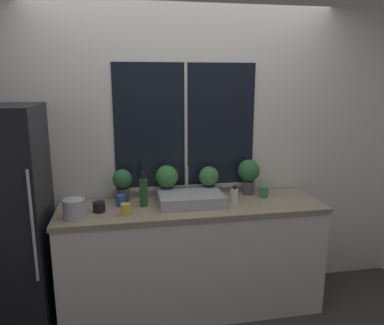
{
  "coord_description": "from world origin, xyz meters",
  "views": [
    {
      "loc": [
        -0.52,
        -2.51,
        1.91
      ],
      "look_at": [
        -0.0,
        0.28,
        1.27
      ],
      "focal_mm": 35.0,
      "sensor_mm": 36.0,
      "label": 1
    }
  ],
  "objects_px": {
    "mug_green": "(263,192)",
    "kettle": "(74,208)",
    "potted_plant_far_right": "(249,173)",
    "soap_bottle": "(234,195)",
    "bottle_tall": "(143,192)",
    "potted_plant_center_left": "(167,179)",
    "mug_blue": "(121,201)",
    "sink": "(191,199)",
    "potted_plant_center_right": "(209,179)",
    "mug_yellow": "(126,209)",
    "mug_black": "(99,207)",
    "potted_plant_far_left": "(122,182)"
  },
  "relations": [
    {
      "from": "potted_plant_far_right",
      "to": "kettle",
      "type": "bearing_deg",
      "value": -167.22
    },
    {
      "from": "mug_yellow",
      "to": "mug_green",
      "type": "xyz_separation_m",
      "value": [
        1.16,
        0.22,
        0.0
      ]
    },
    {
      "from": "sink",
      "to": "potted_plant_far_left",
      "type": "distance_m",
      "value": 0.58
    },
    {
      "from": "mug_green",
      "to": "mug_black",
      "type": "distance_m",
      "value": 1.36
    },
    {
      "from": "potted_plant_center_left",
      "to": "sink",
      "type": "bearing_deg",
      "value": -46.81
    },
    {
      "from": "soap_bottle",
      "to": "kettle",
      "type": "bearing_deg",
      "value": -174.15
    },
    {
      "from": "potted_plant_far_right",
      "to": "potted_plant_far_left",
      "type": "bearing_deg",
      "value": 180.0
    },
    {
      "from": "potted_plant_center_right",
      "to": "kettle",
      "type": "relative_size",
      "value": 1.65
    },
    {
      "from": "potted_plant_center_left",
      "to": "potted_plant_far_right",
      "type": "relative_size",
      "value": 0.93
    },
    {
      "from": "potted_plant_center_left",
      "to": "mug_black",
      "type": "xyz_separation_m",
      "value": [
        -0.54,
        -0.22,
        -0.13
      ]
    },
    {
      "from": "sink",
      "to": "bottle_tall",
      "type": "height_order",
      "value": "bottle_tall"
    },
    {
      "from": "potted_plant_far_left",
      "to": "mug_black",
      "type": "relative_size",
      "value": 2.9
    },
    {
      "from": "potted_plant_center_left",
      "to": "potted_plant_center_right",
      "type": "bearing_deg",
      "value": -0.0
    },
    {
      "from": "potted_plant_far_right",
      "to": "mug_black",
      "type": "xyz_separation_m",
      "value": [
        -1.26,
        -0.22,
        -0.15
      ]
    },
    {
      "from": "potted_plant_center_left",
      "to": "soap_bottle",
      "type": "relative_size",
      "value": 2.04
    },
    {
      "from": "potted_plant_center_right",
      "to": "mug_yellow",
      "type": "xyz_separation_m",
      "value": [
        -0.71,
        -0.33,
        -0.11
      ]
    },
    {
      "from": "potted_plant_center_left",
      "to": "kettle",
      "type": "height_order",
      "value": "potted_plant_center_left"
    },
    {
      "from": "bottle_tall",
      "to": "kettle",
      "type": "distance_m",
      "value": 0.54
    },
    {
      "from": "sink",
      "to": "kettle",
      "type": "height_order",
      "value": "sink"
    },
    {
      "from": "mug_green",
      "to": "kettle",
      "type": "distance_m",
      "value": 1.54
    },
    {
      "from": "sink",
      "to": "bottle_tall",
      "type": "relative_size",
      "value": 1.8
    },
    {
      "from": "mug_blue",
      "to": "kettle",
      "type": "distance_m",
      "value": 0.39
    },
    {
      "from": "soap_bottle",
      "to": "mug_yellow",
      "type": "xyz_separation_m",
      "value": [
        -0.88,
        -0.14,
        -0.01
      ]
    },
    {
      "from": "potted_plant_center_left",
      "to": "kettle",
      "type": "distance_m",
      "value": 0.79
    },
    {
      "from": "potted_plant_far_left",
      "to": "potted_plant_center_right",
      "type": "bearing_deg",
      "value": 0.0
    },
    {
      "from": "mug_green",
      "to": "potted_plant_far_left",
      "type": "bearing_deg",
      "value": 174.53
    },
    {
      "from": "mug_green",
      "to": "bottle_tall",
      "type": "bearing_deg",
      "value": -177.64
    },
    {
      "from": "potted_plant_far_left",
      "to": "soap_bottle",
      "type": "xyz_separation_m",
      "value": [
        0.89,
        -0.2,
        -0.1
      ]
    },
    {
      "from": "potted_plant_far_left",
      "to": "bottle_tall",
      "type": "relative_size",
      "value": 0.94
    },
    {
      "from": "mug_green",
      "to": "kettle",
      "type": "bearing_deg",
      "value": -172.13
    },
    {
      "from": "potted_plant_far_right",
      "to": "soap_bottle",
      "type": "xyz_separation_m",
      "value": [
        -0.18,
        -0.2,
        -0.13
      ]
    },
    {
      "from": "potted_plant_center_right",
      "to": "potted_plant_far_right",
      "type": "height_order",
      "value": "potted_plant_far_right"
    },
    {
      "from": "soap_bottle",
      "to": "mug_black",
      "type": "xyz_separation_m",
      "value": [
        -1.07,
        -0.03,
        -0.02
      ]
    },
    {
      "from": "kettle",
      "to": "potted_plant_far_left",
      "type": "bearing_deg",
      "value": 42.99
    },
    {
      "from": "mug_green",
      "to": "potted_plant_far_right",
      "type": "bearing_deg",
      "value": 130.84
    },
    {
      "from": "potted_plant_center_right",
      "to": "mug_black",
      "type": "height_order",
      "value": "potted_plant_center_right"
    },
    {
      "from": "potted_plant_far_left",
      "to": "soap_bottle",
      "type": "bearing_deg",
      "value": -12.35
    },
    {
      "from": "mug_yellow",
      "to": "mug_green",
      "type": "distance_m",
      "value": 1.18
    },
    {
      "from": "potted_plant_far_left",
      "to": "mug_green",
      "type": "bearing_deg",
      "value": -5.47
    },
    {
      "from": "potted_plant_far_left",
      "to": "kettle",
      "type": "height_order",
      "value": "potted_plant_far_left"
    },
    {
      "from": "potted_plant_far_right",
      "to": "mug_blue",
      "type": "distance_m",
      "value": 1.11
    },
    {
      "from": "potted_plant_center_right",
      "to": "mug_yellow",
      "type": "relative_size",
      "value": 2.99
    },
    {
      "from": "potted_plant_center_left",
      "to": "kettle",
      "type": "relative_size",
      "value": 1.8
    },
    {
      "from": "bottle_tall",
      "to": "potted_plant_far_right",
      "type": "bearing_deg",
      "value": 9.56
    },
    {
      "from": "sink",
      "to": "mug_yellow",
      "type": "bearing_deg",
      "value": -163.95
    },
    {
      "from": "sink",
      "to": "mug_green",
      "type": "height_order",
      "value": "sink"
    },
    {
      "from": "potted_plant_center_left",
      "to": "mug_green",
      "type": "xyz_separation_m",
      "value": [
        0.81,
        -0.11,
        -0.13
      ]
    },
    {
      "from": "potted_plant_center_left",
      "to": "potted_plant_far_left",
      "type": "bearing_deg",
      "value": -180.0
    },
    {
      "from": "potted_plant_center_left",
      "to": "potted_plant_far_right",
      "type": "height_order",
      "value": "potted_plant_far_right"
    },
    {
      "from": "potted_plant_center_right",
      "to": "soap_bottle",
      "type": "bearing_deg",
      "value": -49.14
    }
  ]
}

